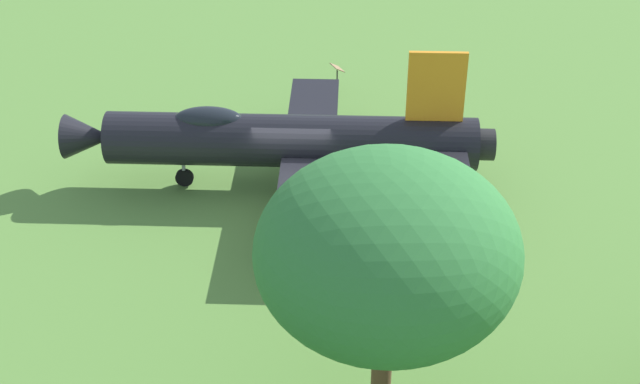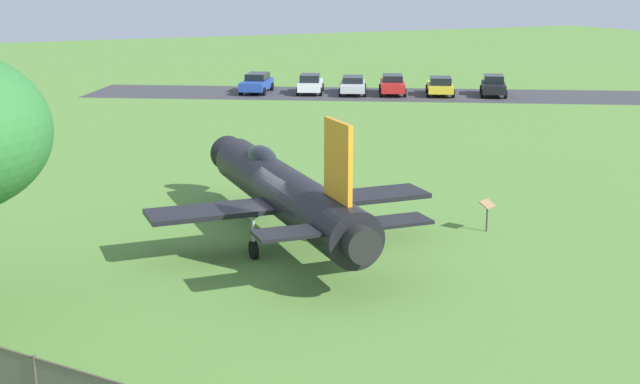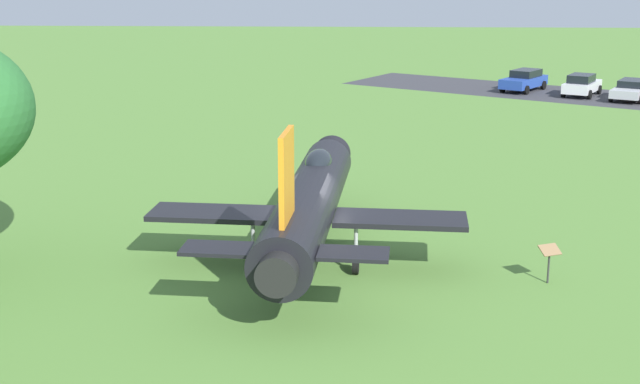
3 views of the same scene
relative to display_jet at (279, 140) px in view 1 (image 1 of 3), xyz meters
name	(u,v)px [view 1 (image 1 of 3)]	position (x,y,z in m)	size (l,w,h in m)	color
ground_plane	(292,187)	(-0.02, -0.38, -1.82)	(200.00, 200.00, 0.00)	#568438
display_jet	(279,140)	(0.00, 0.00, 0.00)	(9.77, 13.92, 4.96)	black
shade_tree	(387,254)	(-10.44, -2.44, 3.17)	(5.30, 5.61, 7.15)	brown
info_plaque	(337,71)	(7.05, -2.17, -0.97)	(0.71, 0.60, 1.14)	#333333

